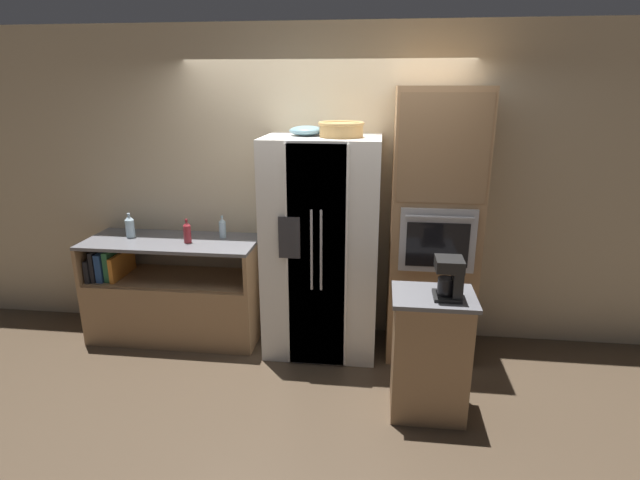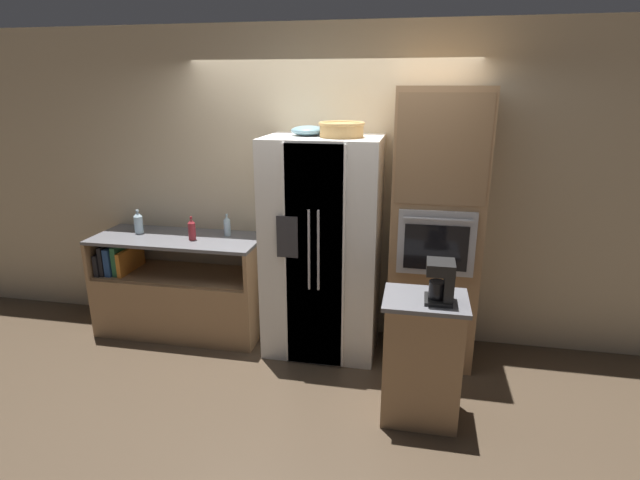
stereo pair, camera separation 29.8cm
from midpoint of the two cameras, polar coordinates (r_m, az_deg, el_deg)
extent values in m
plane|color=#4C3D2D|center=(4.67, 1.96, -12.07)|extent=(20.00, 20.00, 0.00)
cube|color=beige|center=(4.57, 2.99, 6.07)|extent=(12.00, 0.06, 2.80)
cube|color=#A87F56|center=(4.97, -13.77, -6.95)|extent=(1.56, 0.63, 0.58)
cube|color=#A87F56|center=(4.86, -14.02, -3.76)|extent=(1.50, 0.58, 0.02)
cube|color=#A87F56|center=(5.17, -21.82, -1.33)|extent=(0.04, 0.63, 0.34)
cube|color=#A87F56|center=(4.54, -5.41, -2.62)|extent=(0.04, 0.63, 0.34)
cube|color=slate|center=(4.75, -14.32, 0.15)|extent=(1.56, 0.63, 0.03)
cube|color=black|center=(5.13, -21.38, -2.04)|extent=(0.04, 0.47, 0.20)
cube|color=black|center=(5.09, -20.99, -1.68)|extent=(0.04, 0.44, 0.28)
cube|color=#284C8E|center=(5.07, -20.43, -1.83)|extent=(0.06, 0.43, 0.26)
cube|color=#337A4C|center=(5.03, -19.81, -1.80)|extent=(0.05, 0.39, 0.28)
cube|color=orange|center=(5.01, -19.25, -2.11)|extent=(0.04, 0.43, 0.23)
cube|color=white|center=(4.32, 2.31, -0.84)|extent=(0.96, 0.70, 1.89)
cube|color=white|center=(3.98, 1.41, -2.41)|extent=(0.48, 0.02, 1.85)
cube|color=white|center=(3.98, 1.58, -2.42)|extent=(0.48, 0.02, 1.85)
cylinder|color=#B2B2B7|center=(3.93, 0.90, -1.21)|extent=(0.02, 0.02, 0.66)
cylinder|color=#B2B2B7|center=(3.92, 1.99, -1.27)|extent=(0.02, 0.02, 0.66)
cube|color=#2D2D33|center=(3.95, -1.62, 0.31)|extent=(0.17, 0.01, 0.34)
cube|color=#A87F56|center=(4.26, 15.00, 1.09)|extent=(0.71, 0.62, 2.28)
cube|color=#ADADB2|center=(3.95, 15.25, -0.39)|extent=(0.58, 0.04, 0.51)
cube|color=black|center=(3.94, 15.23, -0.90)|extent=(0.48, 0.01, 0.36)
cylinder|color=#B2B2B7|center=(3.86, 15.51, 2.26)|extent=(0.51, 0.02, 0.02)
cube|color=#94704C|center=(3.82, 16.07, 9.81)|extent=(0.67, 0.01, 0.81)
cube|color=#A87F56|center=(3.69, 13.89, -13.23)|extent=(0.52, 0.42, 0.89)
cube|color=slate|center=(3.48, 14.43, -6.69)|extent=(0.57, 0.45, 0.03)
cylinder|color=tan|center=(4.06, 4.64, 12.37)|extent=(0.35, 0.35, 0.11)
torus|color=tan|center=(4.06, 4.66, 13.12)|extent=(0.37, 0.37, 0.03)
ellipsoid|color=#668C99|center=(4.19, 0.73, 12.39)|extent=(0.29, 0.29, 0.08)
cylinder|color=maroon|center=(4.60, -12.65, 0.94)|extent=(0.07, 0.07, 0.16)
cone|color=maroon|center=(4.58, -12.73, 2.10)|extent=(0.07, 0.07, 0.04)
cylinder|color=maroon|center=(4.57, -12.75, 2.47)|extent=(0.02, 0.02, 0.02)
cylinder|color=silver|center=(4.68, -8.77, 1.38)|extent=(0.06, 0.06, 0.15)
cone|color=silver|center=(4.66, -8.82, 2.46)|extent=(0.06, 0.06, 0.03)
cylinder|color=silver|center=(4.65, -8.84, 2.81)|extent=(0.02, 0.02, 0.02)
cylinder|color=silver|center=(4.94, -18.41, 1.63)|extent=(0.08, 0.08, 0.16)
cone|color=silver|center=(4.92, -18.53, 2.80)|extent=(0.08, 0.08, 0.04)
cylinder|color=silver|center=(4.91, -18.56, 3.15)|extent=(0.03, 0.03, 0.02)
cube|color=black|center=(3.44, 15.82, -6.63)|extent=(0.18, 0.20, 0.02)
cylinder|color=black|center=(3.41, 15.69, -5.53)|extent=(0.11, 0.11, 0.12)
cube|color=black|center=(3.40, 16.99, -4.70)|extent=(0.06, 0.17, 0.28)
cube|color=black|center=(3.35, 16.14, -3.05)|extent=(0.18, 0.20, 0.08)
camera|label=1|loc=(0.15, -87.96, 0.63)|focal=28.00mm
camera|label=2|loc=(0.15, 92.04, -0.63)|focal=28.00mm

